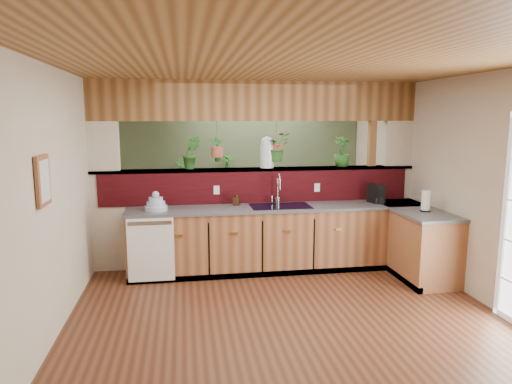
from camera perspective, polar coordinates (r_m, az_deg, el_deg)
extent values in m
cube|color=#4E2918|center=(5.55, 2.55, -12.96)|extent=(4.60, 7.00, 0.01)
cube|color=brown|center=(5.15, 2.77, 14.86)|extent=(4.60, 7.00, 0.01)
cube|color=beige|center=(8.62, -2.08, 4.00)|extent=(4.60, 0.02, 2.60)
cube|color=beige|center=(2.02, 24.05, -15.03)|extent=(4.60, 0.02, 2.60)
cube|color=beige|center=(5.24, -22.80, -0.22)|extent=(0.02, 7.00, 2.60)
cube|color=beige|center=(6.09, 24.36, 0.92)|extent=(0.02, 7.00, 2.60)
cube|color=beige|center=(6.61, 0.24, -3.13)|extent=(4.60, 0.15, 1.35)
cube|color=#34060B|center=(6.45, 0.36, 0.62)|extent=(4.40, 0.02, 0.45)
cube|color=brown|center=(6.50, 0.24, 2.86)|extent=(4.60, 0.21, 0.04)
cube|color=brown|center=(6.46, 0.25, 11.31)|extent=(4.60, 0.15, 0.55)
cube|color=beige|center=(6.47, -18.51, 5.29)|extent=(0.40, 0.15, 0.70)
cube|color=beige|center=(7.12, 17.25, 5.68)|extent=(0.40, 0.15, 0.70)
cube|color=brown|center=(6.99, 14.15, 2.46)|extent=(0.10, 0.10, 2.60)
cube|color=brown|center=(6.50, 0.24, 2.86)|extent=(4.60, 0.21, 0.04)
cube|color=brown|center=(6.46, 0.25, 11.31)|extent=(4.60, 0.15, 0.55)
cube|color=#4D6041|center=(8.60, -2.06, 3.98)|extent=(4.55, 0.02, 2.55)
cube|color=brown|center=(6.36, 3.02, -5.92)|extent=(4.10, 0.60, 0.86)
cube|color=#4B4B50|center=(6.26, 3.06, -1.95)|extent=(4.14, 0.64, 0.04)
cube|color=brown|center=(6.56, 19.06, -5.97)|extent=(0.60, 1.48, 0.86)
cube|color=#4B4B50|center=(6.46, 19.28, -2.11)|extent=(0.64, 1.52, 0.04)
cube|color=brown|center=(6.93, 17.37, -5.06)|extent=(0.60, 0.60, 0.86)
cube|color=#4B4B50|center=(6.84, 17.55, -1.40)|extent=(0.64, 0.64, 0.04)
cube|color=black|center=(6.23, 3.52, -10.03)|extent=(4.10, 0.06, 0.08)
cube|color=black|center=(6.55, 16.77, -9.43)|extent=(0.06, 1.48, 0.08)
cube|color=white|center=(5.94, -13.00, -7.07)|extent=(0.58, 0.02, 0.82)
cube|color=#B7B7B2|center=(5.84, -13.14, -3.81)|extent=(0.54, 0.01, 0.05)
cube|color=black|center=(6.26, 3.06, -1.90)|extent=(0.82, 0.50, 0.03)
cube|color=black|center=(6.24, 1.34, -2.72)|extent=(0.34, 0.40, 0.16)
cube|color=black|center=(6.32, 4.74, -2.60)|extent=(0.34, 0.40, 0.16)
cube|color=brown|center=(4.43, -25.09, 1.28)|extent=(0.03, 0.35, 0.45)
cube|color=silver|center=(4.43, -24.91, 1.28)|extent=(0.01, 0.27, 0.37)
cylinder|color=#B7B7B2|center=(6.44, 2.71, -1.02)|extent=(0.06, 0.06, 0.09)
cylinder|color=#B7B7B2|center=(6.41, 2.72, 0.43)|extent=(0.02, 0.02, 0.26)
torus|color=#B7B7B2|center=(6.33, 2.85, 1.49)|extent=(0.19, 0.06, 0.19)
cylinder|color=#B7B7B2|center=(6.26, 3.00, 0.81)|extent=(0.02, 0.02, 0.11)
cylinder|color=#B7B7B2|center=(6.42, 1.99, -0.88)|extent=(0.03, 0.03, 0.09)
cylinder|color=#A5B9D5|center=(6.08, -12.38, -1.98)|extent=(0.29, 0.29, 0.06)
cylinder|color=#A5B9D5|center=(6.07, -12.40, -1.43)|extent=(0.24, 0.24, 0.06)
cylinder|color=#A5B9D5|center=(6.06, -12.42, -0.92)|extent=(0.18, 0.18, 0.06)
sphere|color=#A5B9D5|center=(6.05, -12.44, -0.32)|extent=(0.09, 0.09, 0.09)
imported|color=#3D2516|center=(6.29, -2.44, -0.84)|extent=(0.11, 0.11, 0.18)
cube|color=black|center=(6.69, 14.80, -0.18)|extent=(0.14, 0.23, 0.27)
cube|color=black|center=(6.63, 15.05, -1.05)|extent=(0.12, 0.09, 0.09)
cylinder|color=silver|center=(6.65, 14.96, -0.71)|extent=(0.07, 0.07, 0.07)
cylinder|color=black|center=(6.29, 20.40, -2.19)|extent=(0.14, 0.14, 0.02)
cylinder|color=#B7B7B2|center=(6.27, 20.47, -0.98)|extent=(0.02, 0.02, 0.29)
cylinder|color=white|center=(6.27, 20.47, -0.98)|extent=(0.11, 0.11, 0.25)
cylinder|color=silver|center=(6.50, 1.36, 4.51)|extent=(0.20, 0.20, 0.33)
sphere|color=silver|center=(6.49, 1.37, 6.16)|extent=(0.18, 0.18, 0.18)
imported|color=#22551D|center=(6.39, -8.11, 4.86)|extent=(0.26, 0.21, 0.45)
imported|color=#22551D|center=(6.79, 10.72, 4.99)|extent=(0.24, 0.24, 0.43)
cylinder|color=brown|center=(6.39, -4.92, 7.19)|extent=(0.01, 0.01, 0.37)
cylinder|color=brown|center=(6.41, -4.89, 5.01)|extent=(0.17, 0.17, 0.14)
imported|color=#22551D|center=(6.40, -4.92, 6.95)|extent=(0.21, 0.16, 0.35)
cylinder|color=brown|center=(6.51, 2.54, 7.33)|extent=(0.01, 0.01, 0.35)
cylinder|color=brown|center=(6.52, 2.53, 5.27)|extent=(0.19, 0.19, 0.16)
imported|color=#22551D|center=(6.51, 2.55, 7.42)|extent=(0.46, 0.43, 0.41)
cube|color=black|center=(8.44, -6.46, -1.67)|extent=(1.52, 0.76, 0.98)
imported|color=#22551D|center=(8.33, -9.47, 2.83)|extent=(0.24, 0.20, 0.38)
imported|color=#22551D|center=(8.36, -3.65, 3.21)|extent=(0.32, 0.32, 0.45)
imported|color=#22551D|center=(7.68, 3.92, -3.78)|extent=(0.65, 0.56, 0.72)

